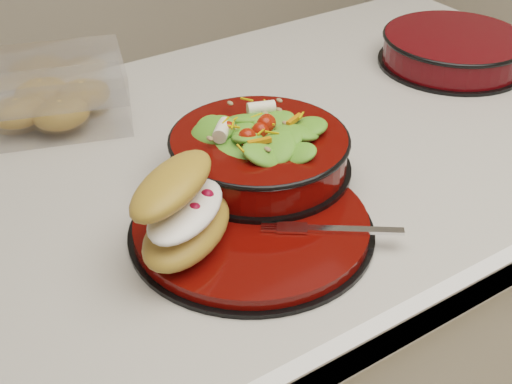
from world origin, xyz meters
TOP-DOWN VIEW (x-y plane):
  - island_counter at (0.00, -0.00)m, footprint 1.24×0.74m
  - dinner_plate at (-0.15, -0.16)m, footprint 0.29×0.29m
  - salad_bowl at (-0.08, -0.07)m, footprint 0.24×0.24m
  - croissant at (-0.23, -0.15)m, footprint 0.17×0.17m
  - fork at (-0.08, -0.23)m, footprint 0.13×0.10m
  - pastry_box at (-0.24, 0.24)m, footprint 0.26×0.22m
  - extra_bowl at (0.41, 0.05)m, footprint 0.26×0.26m

SIDE VIEW (x-z plane):
  - island_counter at x=0.00m, z-range 0.00..0.91m
  - dinner_plate at x=-0.15m, z-range 0.90..0.92m
  - fork at x=-0.08m, z-range 0.92..0.92m
  - extra_bowl at x=0.41m, z-range 0.90..0.96m
  - pastry_box at x=-0.24m, z-range 0.90..0.99m
  - salad_bowl at x=-0.08m, z-range 0.91..1.01m
  - croissant at x=-0.23m, z-range 0.92..1.01m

